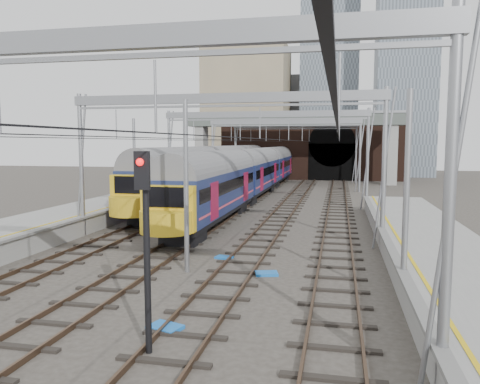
# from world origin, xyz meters

# --- Properties ---
(ground) EXTENTS (160.00, 160.00, 0.00)m
(ground) POSITION_xyz_m (0.00, 0.00, 0.00)
(ground) COLOR #38332D
(ground) RESTS_ON ground
(tracks) EXTENTS (14.40, 80.00, 0.22)m
(tracks) POSITION_xyz_m (0.00, 15.00, 0.02)
(tracks) COLOR #4C3828
(tracks) RESTS_ON ground
(overhead_line) EXTENTS (16.80, 80.00, 8.00)m
(overhead_line) POSITION_xyz_m (0.00, 21.49, 6.57)
(overhead_line) COLOR gray
(overhead_line) RESTS_ON ground
(retaining_wall) EXTENTS (28.00, 2.75, 9.00)m
(retaining_wall) POSITION_xyz_m (1.40, 51.93, 4.33)
(retaining_wall) COLOR #321D16
(retaining_wall) RESTS_ON ground
(overbridge) EXTENTS (28.00, 3.00, 9.25)m
(overbridge) POSITION_xyz_m (0.00, 46.00, 7.27)
(overbridge) COLOR gray
(overbridge) RESTS_ON ground
(city_skyline) EXTENTS (37.50, 27.50, 60.00)m
(city_skyline) POSITION_xyz_m (2.73, 70.48, 17.09)
(city_skyline) COLOR tan
(city_skyline) RESTS_ON ground
(train_main) EXTENTS (2.78, 64.22, 4.79)m
(train_main) POSITION_xyz_m (-2.00, 37.08, 2.47)
(train_main) COLOR black
(train_main) RESTS_ON ground
(train_second) EXTENTS (2.92, 50.67, 4.99)m
(train_second) POSITION_xyz_m (-6.00, 35.08, 2.56)
(train_second) COLOR black
(train_second) RESTS_ON ground
(signal_near_centre) EXTENTS (0.39, 0.47, 5.09)m
(signal_near_centre) POSITION_xyz_m (1.43, -5.39, 3.19)
(signal_near_centre) COLOR black
(signal_near_centre) RESTS_ON ground
(equip_cover_a) EXTENTS (1.08, 0.91, 0.11)m
(equip_cover_a) POSITION_xyz_m (1.29, -3.83, 0.05)
(equip_cover_a) COLOR blue
(equip_cover_a) RESTS_ON ground
(equip_cover_b) EXTENTS (0.86, 0.69, 0.09)m
(equip_cover_b) POSITION_xyz_m (0.95, 4.50, 0.04)
(equip_cover_b) COLOR blue
(equip_cover_b) RESTS_ON ground
(equip_cover_c) EXTENTS (1.03, 0.84, 0.10)m
(equip_cover_c) POSITION_xyz_m (3.27, 2.24, 0.05)
(equip_cover_c) COLOR blue
(equip_cover_c) RESTS_ON ground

